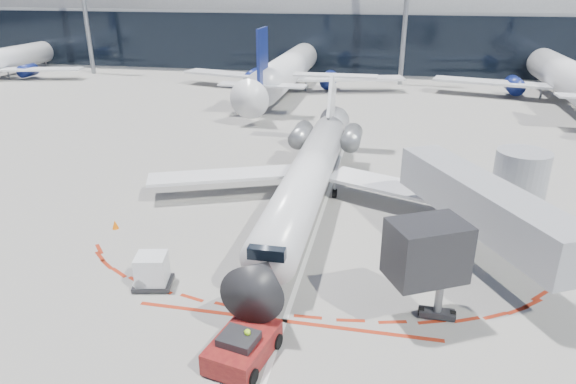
% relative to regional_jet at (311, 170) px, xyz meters
% --- Properties ---
extents(ground, '(260.00, 260.00, 0.00)m').
position_rel_regional_jet_xyz_m(ground, '(0.99, -1.88, -2.41)').
color(ground, slate).
rests_on(ground, ground).
extents(apron_centerline, '(0.25, 40.00, 0.01)m').
position_rel_regional_jet_xyz_m(apron_centerline, '(0.99, 0.12, -2.40)').
color(apron_centerline, silver).
rests_on(apron_centerline, ground).
extents(apron_stop_bar, '(14.00, 0.25, 0.01)m').
position_rel_regional_jet_xyz_m(apron_stop_bar, '(0.99, -13.38, -2.40)').
color(apron_stop_bar, maroon).
rests_on(apron_stop_bar, ground).
extents(terminal_building, '(150.00, 24.15, 24.00)m').
position_rel_regional_jet_xyz_m(terminal_building, '(0.99, 63.09, 6.11)').
color(terminal_building, gray).
rests_on(terminal_building, ground).
extents(jet_bridge, '(10.03, 15.20, 4.90)m').
position_rel_regional_jet_xyz_m(jet_bridge, '(10.78, -4.90, 0.60)').
color(jet_bridge, gray).
rests_on(jet_bridge, ground).
extents(regional_jet, '(23.37, 28.82, 7.22)m').
position_rel_regional_jet_xyz_m(regional_jet, '(0.00, 0.00, 0.00)').
color(regional_jet, silver).
rests_on(regional_jet, ground).
extents(pushback_tug, '(2.80, 5.35, 1.36)m').
position_rel_regional_jet_xyz_m(pushback_tug, '(-0.16, -16.14, -1.81)').
color(pushback_tug, '#500B0F').
rests_on(pushback_tug, ground).
extents(ramp_worker, '(0.61, 0.43, 1.57)m').
position_rel_regional_jet_xyz_m(ramp_worker, '(0.08, -16.24, -1.63)').
color(ramp_worker, '#9FE518').
rests_on(ramp_worker, ground).
extents(uld_container, '(2.14, 1.93, 1.74)m').
position_rel_regional_jet_xyz_m(uld_container, '(-6.08, -11.86, -1.55)').
color(uld_container, black).
rests_on(uld_container, ground).
extents(safety_cone_left, '(0.41, 0.41, 0.56)m').
position_rel_regional_jet_xyz_m(safety_cone_left, '(-11.23, -6.31, -2.13)').
color(safety_cone_left, '#E76104').
rests_on(safety_cone_left, ground).
extents(bg_airliner_1, '(37.04, 39.22, 11.98)m').
position_rel_regional_jet_xyz_m(bg_airliner_1, '(-9.31, 39.67, 3.58)').
color(bg_airliner_1, silver).
rests_on(bg_airliner_1, ground).
extents(bg_airliner_2, '(37.46, 39.67, 12.12)m').
position_rel_regional_jet_xyz_m(bg_airliner_2, '(26.28, 40.31, 3.65)').
color(bg_airliner_2, silver).
rests_on(bg_airliner_2, ground).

